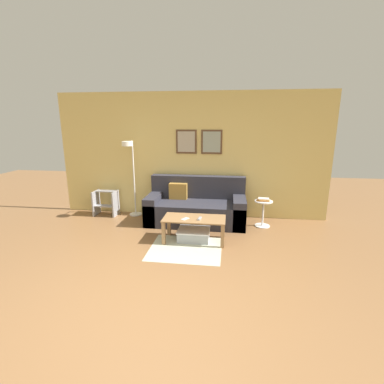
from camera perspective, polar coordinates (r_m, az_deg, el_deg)
ground_plane at (r=3.25m, az=-9.00°, el=-22.94°), size 16.00×16.00×0.00m
wall_back at (r=5.81m, az=-0.32°, el=7.48°), size 5.60×0.09×2.55m
area_rug at (r=4.50m, az=-1.32°, el=-11.53°), size 1.13×0.99×0.01m
couch at (r=5.55m, az=0.83°, el=-3.17°), size 1.92×0.88×0.89m
coffee_table at (r=4.66m, az=0.47°, el=-6.23°), size 1.03×0.49×0.41m
storage_bin at (r=4.79m, az=0.37°, el=-8.71°), size 0.54×0.43×0.18m
floor_lamp at (r=5.78m, az=-12.50°, el=5.24°), size 0.27×0.52×1.59m
side_table at (r=5.48m, az=14.38°, el=-3.80°), size 0.34×0.34×0.51m
book_stack at (r=5.42m, az=14.49°, el=-1.52°), size 0.25×0.16×0.05m
remote_control at (r=4.57m, az=1.56°, el=-5.46°), size 0.06×0.15×0.02m
cell_phone at (r=4.58m, az=-1.44°, el=-5.51°), size 0.13×0.15×0.01m
step_stool at (r=6.25m, az=-17.27°, el=-2.01°), size 0.47×0.34×0.53m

